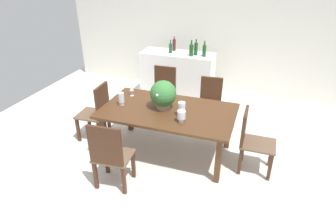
{
  "coord_description": "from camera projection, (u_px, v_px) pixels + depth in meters",
  "views": [
    {
      "loc": [
        1.22,
        -3.6,
        2.65
      ],
      "look_at": [
        -0.04,
        0.03,
        0.64
      ],
      "focal_mm": 31.25,
      "sensor_mm": 36.0,
      "label": 1
    }
  ],
  "objects": [
    {
      "name": "ground_plane",
      "position": [
        170.0,
        149.0,
        4.59
      ],
      "size": [
        7.04,
        7.04,
        0.0
      ],
      "primitive_type": "plane",
      "color": "silver"
    },
    {
      "name": "back_wall",
      "position": [
        209.0,
        31.0,
        6.17
      ],
      "size": [
        6.4,
        0.1,
        2.6
      ],
      "primitive_type": "cube",
      "color": "silver",
      "rests_on": "ground"
    },
    {
      "name": "dining_table",
      "position": [
        168.0,
        115.0,
        4.23
      ],
      "size": [
        1.91,
        1.09,
        0.73
      ],
      "color": "#4C2D19",
      "rests_on": "ground"
    },
    {
      "name": "chair_foot_end",
      "position": [
        251.0,
        139.0,
        3.95
      ],
      "size": [
        0.47,
        0.41,
        0.9
      ],
      "rotation": [
        0.0,
        0.0,
        1.57
      ],
      "color": "#422616",
      "rests_on": "ground"
    },
    {
      "name": "chair_far_left",
      "position": [
        163.0,
        92.0,
        5.23
      ],
      "size": [
        0.43,
        0.46,
        0.99
      ],
      "rotation": [
        0.0,
        0.0,
        0.01
      ],
      "color": "#422616",
      "rests_on": "ground"
    },
    {
      "name": "chair_head_end",
      "position": [
        97.0,
        110.0,
        4.64
      ],
      "size": [
        0.47,
        0.44,
        0.96
      ],
      "rotation": [
        0.0,
        0.0,
        -1.52
      ],
      "color": "#422616",
      "rests_on": "ground"
    },
    {
      "name": "chair_far_right",
      "position": [
        210.0,
        101.0,
        4.99
      ],
      "size": [
        0.43,
        0.45,
        0.9
      ],
      "rotation": [
        0.0,
        0.0,
        0.08
      ],
      "color": "#422616",
      "rests_on": "ground"
    },
    {
      "name": "chair_near_left",
      "position": [
        110.0,
        154.0,
        3.59
      ],
      "size": [
        0.49,
        0.44,
        0.96
      ],
      "rotation": [
        0.0,
        0.0,
        3.22
      ],
      "color": "#422616",
      "rests_on": "ground"
    },
    {
      "name": "flower_centerpiece",
      "position": [
        163.0,
        94.0,
        4.14
      ],
      "size": [
        0.38,
        0.38,
        0.42
      ],
      "color": "gray",
      "rests_on": "dining_table"
    },
    {
      "name": "crystal_vase_left",
      "position": [
        182.0,
        108.0,
        3.97
      ],
      "size": [
        0.1,
        0.1,
        0.2
      ],
      "color": "silver",
      "rests_on": "dining_table"
    },
    {
      "name": "crystal_vase_center_near",
      "position": [
        121.0,
        98.0,
        4.28
      ],
      "size": [
        0.09,
        0.09,
        0.19
      ],
      "color": "silver",
      "rests_on": "dining_table"
    },
    {
      "name": "crystal_vase_right",
      "position": [
        181.0,
        115.0,
        3.83
      ],
      "size": [
        0.11,
        0.11,
        0.16
      ],
      "color": "silver",
      "rests_on": "dining_table"
    },
    {
      "name": "wine_glass",
      "position": [
        131.0,
        89.0,
        4.57
      ],
      "size": [
        0.07,
        0.07,
        0.16
      ],
      "color": "silver",
      "rests_on": "dining_table"
    },
    {
      "name": "kitchen_counter",
      "position": [
        177.0,
        76.0,
        6.08
      ],
      "size": [
        1.48,
        0.54,
        0.98
      ],
      "primitive_type": "cube",
      "color": "white",
      "rests_on": "ground"
    },
    {
      "name": "wine_bottle_amber",
      "position": [
        196.0,
        49.0,
        5.67
      ],
      "size": [
        0.07,
        0.07,
        0.3
      ],
      "color": "#194C1E",
      "rests_on": "kitchen_counter"
    },
    {
      "name": "wine_bottle_clear",
      "position": [
        171.0,
        48.0,
        5.81
      ],
      "size": [
        0.07,
        0.07,
        0.26
      ],
      "color": "#194C1E",
      "rests_on": "kitchen_counter"
    },
    {
      "name": "wine_bottle_dark",
      "position": [
        204.0,
        50.0,
        5.59
      ],
      "size": [
        0.07,
        0.07,
        0.3
      ],
      "color": "#194C1E",
      "rests_on": "kitchen_counter"
    },
    {
      "name": "wine_bottle_green",
      "position": [
        174.0,
        45.0,
        5.95
      ],
      "size": [
        0.07,
        0.07,
        0.28
      ],
      "color": "#511E28",
      "rests_on": "kitchen_counter"
    },
    {
      "name": "wine_bottle_tall",
      "position": [
        191.0,
        50.0,
        5.62
      ],
      "size": [
        0.08,
        0.08,
        0.3
      ],
      "color": "#194C1E",
      "rests_on": "kitchen_counter"
    }
  ]
}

